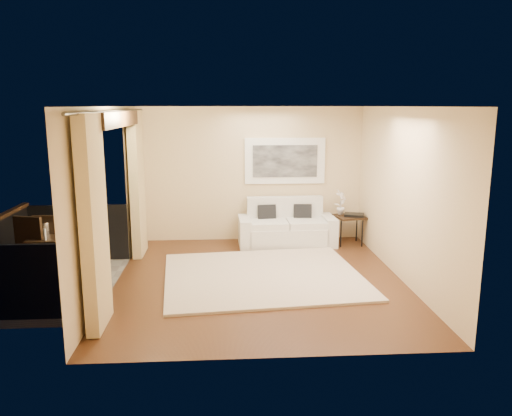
{
  "coord_description": "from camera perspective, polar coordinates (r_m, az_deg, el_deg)",
  "views": [
    {
      "loc": [
        -0.54,
        -7.5,
        2.71
      ],
      "look_at": [
        -0.02,
        0.57,
        1.05
      ],
      "focal_mm": 35.0,
      "sensor_mm": 36.0,
      "label": 1
    }
  ],
  "objects": [
    {
      "name": "balcony",
      "position": [
        8.39,
        -22.94,
        -6.93
      ],
      "size": [
        1.81,
        2.6,
        1.17
      ],
      "color": "#605B56",
      "rests_on": "ground"
    },
    {
      "name": "side_table",
      "position": [
        10.04,
        10.63,
        -1.2
      ],
      "size": [
        0.63,
        0.63,
        0.58
      ],
      "rotation": [
        0.0,
        0.0,
        0.21
      ],
      "color": "black",
      "rests_on": "floor"
    },
    {
      "name": "floor",
      "position": [
        7.99,
        0.38,
        -8.22
      ],
      "size": [
        5.0,
        5.0,
        0.0
      ],
      "primitive_type": "plane",
      "color": "#4F2C17",
      "rests_on": "ground"
    },
    {
      "name": "artwork",
      "position": [
        10.1,
        3.32,
        5.39
      ],
      "size": [
        1.62,
        0.07,
        0.92
      ],
      "color": "white",
      "rests_on": "room_shell"
    },
    {
      "name": "orchid",
      "position": [
        10.04,
        9.66,
        0.65
      ],
      "size": [
        0.31,
        0.32,
        0.51
      ],
      "primitive_type": "imported",
      "rotation": [
        0.0,
        0.0,
        0.81
      ],
      "color": "white",
      "rests_on": "side_table"
    },
    {
      "name": "balcony_chair_near",
      "position": [
        8.31,
        -24.86,
        -4.03
      ],
      "size": [
        0.57,
        0.58,
        1.07
      ],
      "rotation": [
        0.0,
        0.0,
        -0.28
      ],
      "color": "black",
      "rests_on": "balcony"
    },
    {
      "name": "balcony_chair_far",
      "position": [
        8.72,
        -22.46,
        -3.39
      ],
      "size": [
        0.48,
        0.48,
        1.01
      ],
      "rotation": [
        0.0,
        0.0,
        3.04
      ],
      "color": "black",
      "rests_on": "balcony"
    },
    {
      "name": "glass_a",
      "position": [
        8.25,
        -21.46,
        -2.76
      ],
      "size": [
        0.06,
        0.06,
        0.12
      ],
      "primitive_type": "cylinder",
      "color": "white",
      "rests_on": "bistro_table"
    },
    {
      "name": "tray",
      "position": [
        10.01,
        11.16,
        -0.77
      ],
      "size": [
        0.44,
        0.38,
        0.05
      ],
      "primitive_type": "cube",
      "rotation": [
        0.0,
        0.0,
        -0.29
      ],
      "color": "black",
      "rests_on": "side_table"
    },
    {
      "name": "curtains",
      "position": [
        7.79,
        -15.29,
        1.02
      ],
      "size": [
        0.16,
        4.8,
        2.64
      ],
      "color": "#D8BE85",
      "rests_on": "ground"
    },
    {
      "name": "room_shell",
      "position": [
        7.67,
        -15.92,
        9.74
      ],
      "size": [
        5.0,
        6.4,
        5.0
      ],
      "color": "white",
      "rests_on": "ground"
    },
    {
      "name": "rug",
      "position": [
        8.12,
        0.81,
        -7.74
      ],
      "size": [
        3.36,
        3.0,
        0.04
      ],
      "primitive_type": "cube",
      "rotation": [
        0.0,
        0.0,
        0.1
      ],
      "color": "beige",
      "rests_on": "floor"
    },
    {
      "name": "bistro_table",
      "position": [
        8.41,
        -22.34,
        -3.57
      ],
      "size": [
        0.62,
        0.62,
        0.72
      ],
      "rotation": [
        0.0,
        0.0,
        -0.02
      ],
      "color": "black",
      "rests_on": "balcony"
    },
    {
      "name": "glass_b",
      "position": [
        8.37,
        -21.0,
        -2.53
      ],
      "size": [
        0.06,
        0.06,
        0.12
      ],
      "primitive_type": "cylinder",
      "color": "silver",
      "rests_on": "bistro_table"
    },
    {
      "name": "ice_bucket",
      "position": [
        8.53,
        -23.04,
        -2.15
      ],
      "size": [
        0.18,
        0.18,
        0.2
      ],
      "primitive_type": "cylinder",
      "color": "silver",
      "rests_on": "bistro_table"
    },
    {
      "name": "vase",
      "position": [
        8.17,
        -22.98,
        -2.81
      ],
      "size": [
        0.04,
        0.04,
        0.18
      ],
      "primitive_type": "cylinder",
      "color": "white",
      "rests_on": "bistro_table"
    },
    {
      "name": "sofa",
      "position": [
        9.96,
        3.49,
        -2.29
      ],
      "size": [
        1.91,
        0.86,
        0.91
      ],
      "rotation": [
        0.0,
        0.0,
        0.03
      ],
      "color": "silver",
      "rests_on": "floor"
    },
    {
      "name": "candle",
      "position": [
        8.55,
        -21.92,
        -2.48
      ],
      "size": [
        0.06,
        0.06,
        0.07
      ],
      "primitive_type": "cylinder",
      "color": "red",
      "rests_on": "bistro_table"
    }
  ]
}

